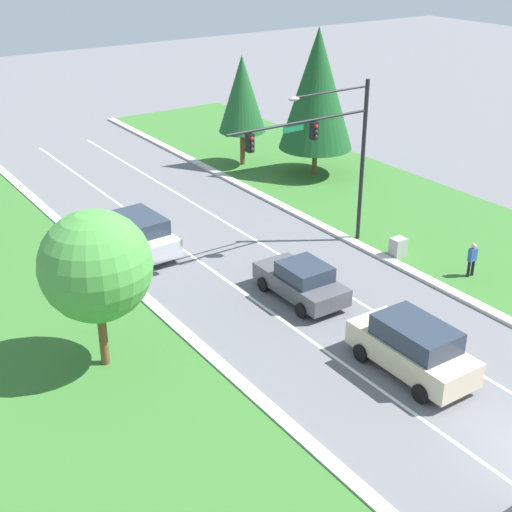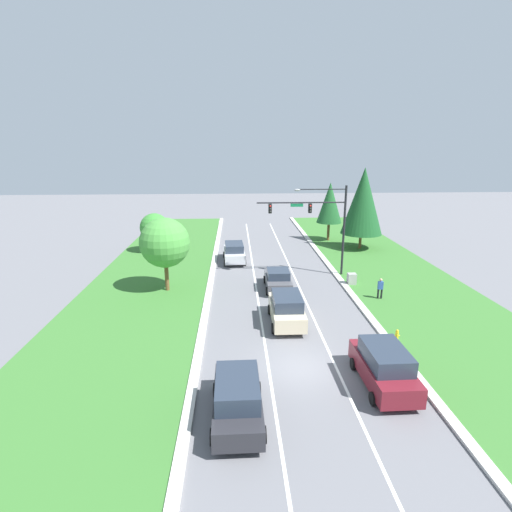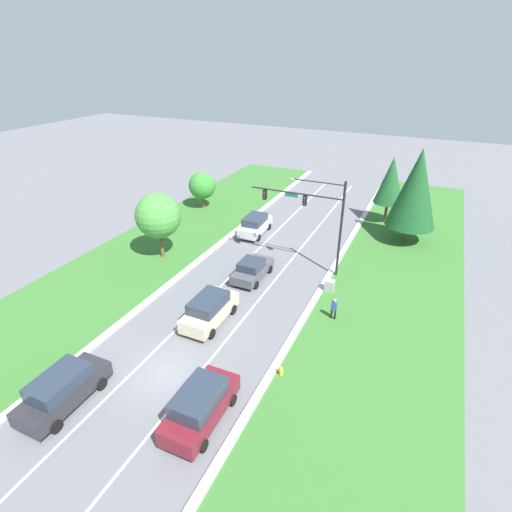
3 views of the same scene
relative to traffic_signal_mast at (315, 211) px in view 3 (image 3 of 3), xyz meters
name	(u,v)px [view 3 (image 3 of 3)]	position (x,y,z in m)	size (l,w,h in m)	color
ground_plane	(164,375)	(-3.94, -15.52, -5.39)	(160.00, 160.00, 0.00)	slate
curb_strip_right	(251,407)	(1.71, -15.52, -5.31)	(0.50, 90.00, 0.15)	beige
curb_strip_left	(90,347)	(-9.59, -15.52, -5.31)	(0.50, 90.00, 0.15)	beige
grass_verge_right	(350,444)	(6.96, -15.52, -5.35)	(10.00, 90.00, 0.08)	#38702D
grass_verge_left	(33,326)	(-14.84, -15.52, -5.35)	(10.00, 90.00, 0.08)	#38702D
lane_stripe_inner_left	(139,366)	(-5.74, -15.52, -5.39)	(0.14, 81.00, 0.01)	white
lane_stripe_inner_right	(190,385)	(-2.14, -15.52, -5.39)	(0.14, 81.00, 0.01)	white
traffic_signal_mast	(315,211)	(0.00, 0.00, 0.00)	(7.83, 0.41, 8.10)	black
silver_suv	(255,225)	(-7.54, 4.93, -4.40)	(2.35, 4.91, 1.92)	silver
graphite_sedan	(252,269)	(-3.97, -3.31, -4.55)	(2.18, 4.50, 1.68)	#4C4C51
burgundy_suv	(200,405)	(-0.27, -17.26, -4.35)	(2.26, 4.89, 2.08)	maroon
charcoal_suv	(63,389)	(-7.42, -19.37, -4.37)	(2.25, 5.00, 2.00)	#28282D
champagne_suv	(210,309)	(-4.10, -9.92, -4.35)	(2.24, 4.85, 2.03)	beige
utility_cabinet	(330,286)	(2.37, -2.69, -4.89)	(0.70, 0.60, 1.00)	#9E9E99
pedestrian	(334,308)	(3.57, -6.08, -4.45)	(0.40, 0.24, 1.69)	black
fire_hydrant	(281,371)	(2.27, -12.69, -5.05)	(0.34, 0.20, 0.70)	gold
conifer_near_right_tree	(391,180)	(4.06, 13.47, -0.66)	(3.04, 3.04, 7.18)	brown
oak_near_left_tree	(202,186)	(-16.18, 8.97, -2.61)	(3.12, 3.12, 4.35)	brown
conifer_far_right_tree	(416,188)	(6.76, 9.26, 0.08)	(4.58, 4.58, 9.14)	brown
oak_far_left_tree	(158,216)	(-12.97, -3.33, -1.37)	(3.95, 3.95, 6.00)	brown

